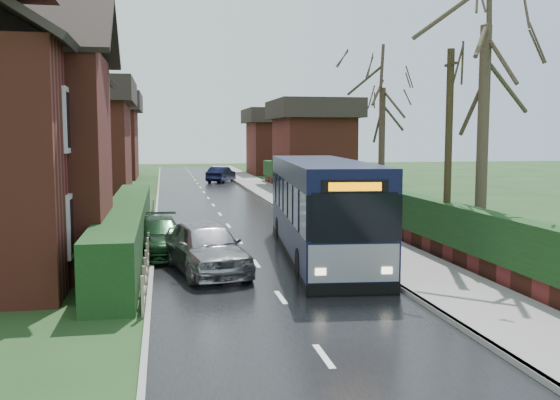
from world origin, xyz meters
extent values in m
plane|color=#2A4D21|center=(0.00, 0.00, 0.00)|extent=(140.00, 140.00, 0.00)
cube|color=black|center=(0.00, 10.00, 0.01)|extent=(6.00, 100.00, 0.02)
cube|color=slate|center=(4.25, 10.00, 0.07)|extent=(2.50, 100.00, 0.14)
cube|color=gray|center=(3.05, 10.00, 0.07)|extent=(0.12, 100.00, 0.14)
cube|color=gray|center=(-3.05, 10.00, 0.05)|extent=(0.12, 100.00, 0.10)
cube|color=black|center=(-3.90, 5.00, 0.80)|extent=(1.20, 16.00, 1.60)
cube|color=maroon|center=(5.80, 10.00, 0.30)|extent=(0.30, 50.00, 0.60)
cube|color=black|center=(5.80, 10.00, 1.20)|extent=(0.60, 50.00, 1.20)
cube|color=maroon|center=(-5.50, 2.00, 3.00)|extent=(2.50, 4.00, 6.00)
cube|color=silver|center=(-4.95, 0.00, 1.60)|extent=(0.08, 1.20, 1.60)
cube|color=black|center=(-4.92, 0.00, 1.60)|extent=(0.03, 0.95, 1.35)
cube|color=silver|center=(-4.95, 0.00, 4.20)|extent=(0.08, 1.20, 1.60)
cube|color=black|center=(-4.92, 0.00, 4.20)|extent=(0.03, 0.95, 1.35)
cube|color=silver|center=(-4.95, 4.00, 1.60)|extent=(0.08, 1.20, 1.60)
cube|color=black|center=(-4.92, 4.00, 1.60)|extent=(0.03, 0.95, 1.35)
cube|color=silver|center=(-4.95, 4.00, 4.20)|extent=(0.08, 1.20, 1.60)
cube|color=black|center=(-4.92, 4.00, 4.20)|extent=(0.03, 0.95, 1.35)
cube|color=silver|center=(-4.95, 8.00, 1.60)|extent=(0.08, 1.20, 1.60)
cube|color=black|center=(-4.92, 8.00, 1.60)|extent=(0.03, 0.95, 1.35)
cube|color=silver|center=(-4.95, 8.00, 4.20)|extent=(0.08, 1.20, 1.60)
cube|color=black|center=(-4.92, 8.00, 4.20)|extent=(0.03, 0.95, 1.35)
cube|color=silver|center=(-4.95, 10.50, 1.60)|extent=(0.08, 1.20, 1.60)
cube|color=black|center=(-4.92, 10.50, 1.60)|extent=(0.03, 0.95, 1.35)
cube|color=silver|center=(-4.95, 10.50, 4.20)|extent=(0.08, 1.20, 1.60)
cube|color=black|center=(-4.92, 10.50, 4.20)|extent=(0.03, 0.95, 1.35)
cube|color=black|center=(2.20, 2.77, 0.84)|extent=(3.23, 10.19, 1.04)
cube|color=black|center=(2.20, 2.77, 1.90)|extent=(3.25, 10.19, 1.09)
cube|color=black|center=(2.20, 2.77, 2.75)|extent=(3.23, 10.19, 0.60)
cube|color=black|center=(2.20, 2.77, 0.16)|extent=(3.23, 10.19, 0.32)
cube|color=gray|center=(1.72, -2.17, 0.82)|extent=(2.19, 0.33, 0.91)
cube|color=black|center=(1.72, -2.20, 1.91)|extent=(2.05, 0.28, 1.18)
cube|color=black|center=(1.72, -2.20, 2.64)|extent=(1.59, 0.23, 0.32)
cube|color=#FF8C00|center=(1.72, -2.24, 2.64)|extent=(1.25, 0.16, 0.20)
cube|color=black|center=(1.72, -2.18, 0.20)|extent=(2.23, 0.35, 0.27)
cube|color=#FFF2CC|center=(0.92, -2.15, 0.64)|extent=(0.26, 0.07, 0.16)
cube|color=#FFF2CC|center=(2.51, -2.30, 0.64)|extent=(0.26, 0.07, 0.16)
cylinder|color=black|center=(0.87, -0.32, 0.44)|extent=(0.34, 0.89, 0.87)
cylinder|color=black|center=(2.92, -0.52, 0.44)|extent=(0.34, 0.89, 0.87)
cylinder|color=black|center=(1.48, 6.06, 0.44)|extent=(0.34, 0.89, 0.87)
cylinder|color=black|center=(3.53, 5.86, 0.44)|extent=(0.34, 0.89, 0.87)
imported|color=#A4A3A8|center=(-1.55, 1.11, 0.73)|extent=(2.56, 4.57, 1.47)
imported|color=black|center=(-2.90, 4.00, 0.60)|extent=(1.83, 4.19, 1.20)
imported|color=black|center=(2.00, 35.06, 0.64)|extent=(2.81, 4.10, 1.28)
cylinder|color=slate|center=(3.20, 1.82, 1.33)|extent=(0.08, 0.08, 2.65)
cube|color=silver|center=(3.20, 1.82, 2.47)|extent=(0.21, 0.39, 0.30)
cube|color=silver|center=(3.20, 1.82, 2.09)|extent=(0.19, 0.35, 0.27)
cylinder|color=black|center=(5.80, 1.45, 3.20)|extent=(0.22, 0.22, 6.40)
cube|color=black|center=(5.80, 1.45, 5.94)|extent=(0.12, 0.82, 0.07)
cylinder|color=#3C3123|center=(6.65, 0.98, 3.51)|extent=(0.34, 0.34, 7.02)
cylinder|color=#34271F|center=(8.71, 15.34, 3.16)|extent=(0.34, 0.34, 6.32)
camera|label=1|loc=(-2.67, -16.13, 3.82)|focal=40.00mm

